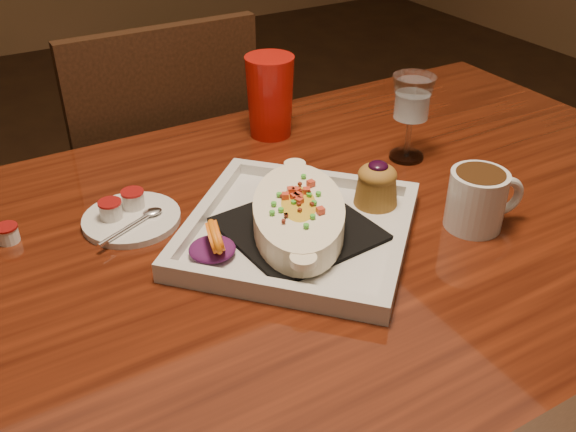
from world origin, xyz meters
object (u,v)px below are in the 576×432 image
table (295,288)px  saucer (129,216)px  red_tumbler (270,97)px  chair_far (160,191)px  coffee_mug (479,197)px  goblet (412,102)px  plate (304,219)px

table → saucer: (-0.20, 0.16, 0.11)m
saucer → red_tumbler: size_ratio=0.97×
saucer → chair_far: bearing=67.3°
coffee_mug → table: bearing=171.9°
red_tumbler → goblet: bearing=-52.4°
chair_far → red_tumbler: (0.14, -0.30, 0.32)m
goblet → red_tumbler: bearing=127.6°
table → chair_far: 0.65m
table → plate: 0.13m
table → plate: (0.01, -0.00, 0.12)m
chair_far → red_tumbler: 0.46m
chair_far → goblet: 0.69m
plate → coffee_mug: 0.26m
plate → goblet: size_ratio=2.87×
chair_far → coffee_mug: size_ratio=7.82×
plate → goblet: 0.32m
coffee_mug → red_tumbler: bearing=119.7°
table → red_tumbler: (0.14, 0.32, 0.17)m
goblet → plate: bearing=-157.9°
coffee_mug → plate: bearing=171.0°
table → red_tumbler: red_tumbler is taller
chair_far → goblet: (0.30, -0.51, 0.35)m
coffee_mug → goblet: bearing=92.4°
goblet → saucer: 0.51m
saucer → red_tumbler: red_tumbler is taller
chair_far → red_tumbler: chair_far is taller
chair_far → saucer: bearing=67.3°
table → red_tumbler: bearing=66.9°
goblet → coffee_mug: bearing=-103.0°
chair_far → saucer: size_ratio=6.31×
table → chair_far: size_ratio=1.61×
coffee_mug → red_tumbler: 0.45m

